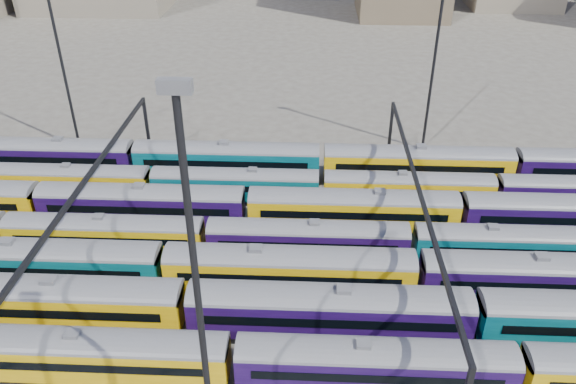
{
  "coord_description": "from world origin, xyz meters",
  "views": [
    {
      "loc": [
        0.43,
        -42.82,
        33.1
      ],
      "look_at": [
        -1.89,
        7.12,
        3.0
      ],
      "focal_mm": 35.0,
      "sensor_mm": 36.0,
      "label": 1
    }
  ],
  "objects_px": {
    "rake_0": "(375,362)",
    "rake_1": "(329,308)",
    "mast_2": "(198,303)",
    "rake_2": "(163,263)"
  },
  "relations": [
    {
      "from": "rake_1",
      "to": "rake_2",
      "type": "relative_size",
      "value": 1.2
    },
    {
      "from": "mast_2",
      "to": "rake_2",
      "type": "bearing_deg",
      "value": 112.83
    },
    {
      "from": "rake_1",
      "to": "mast_2",
      "type": "xyz_separation_m",
      "value": [
        -7.1,
        -12.0,
        11.06
      ]
    },
    {
      "from": "rake_2",
      "to": "mast_2",
      "type": "bearing_deg",
      "value": -67.17
    },
    {
      "from": "rake_0",
      "to": "rake_2",
      "type": "relative_size",
      "value": 1.07
    },
    {
      "from": "rake_0",
      "to": "rake_1",
      "type": "bearing_deg",
      "value": 122.32
    },
    {
      "from": "rake_2",
      "to": "mast_2",
      "type": "xyz_separation_m",
      "value": [
        7.16,
        -17.0,
        11.14
      ]
    },
    {
      "from": "rake_1",
      "to": "rake_0",
      "type": "bearing_deg",
      "value": -57.68
    },
    {
      "from": "rake_0",
      "to": "rake_1",
      "type": "relative_size",
      "value": 0.89
    },
    {
      "from": "rake_2",
      "to": "rake_0",
      "type": "bearing_deg",
      "value": -29.87
    }
  ]
}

